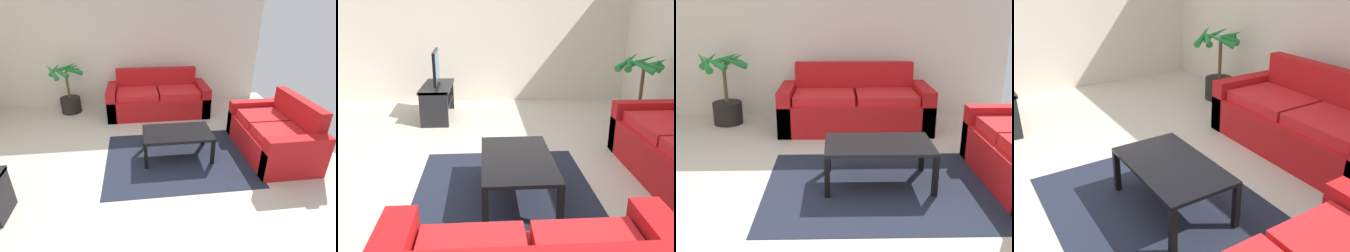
# 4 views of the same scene
# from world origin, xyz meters

# --- Properties ---
(ground_plane) EXTENTS (6.60, 6.60, 0.00)m
(ground_plane) POSITION_xyz_m (0.00, 0.00, 0.00)
(ground_plane) COLOR beige
(wall_back) EXTENTS (6.00, 0.06, 2.70)m
(wall_back) POSITION_xyz_m (0.00, 3.00, 1.35)
(wall_back) COLOR beige
(wall_back) RESTS_ON ground
(couch_main) EXTENTS (2.08, 0.90, 0.90)m
(couch_main) POSITION_xyz_m (0.60, 2.28, 0.30)
(couch_main) COLOR red
(couch_main) RESTS_ON ground
(coffee_table) EXTENTS (1.04, 0.62, 0.42)m
(coffee_table) POSITION_xyz_m (0.75, 0.53, 0.37)
(coffee_table) COLOR black
(coffee_table) RESTS_ON ground
(area_rug) EXTENTS (2.20, 1.70, 0.01)m
(area_rug) POSITION_xyz_m (0.75, 0.43, 0.00)
(area_rug) COLOR #1E2333
(area_rug) RESTS_ON ground
(potted_palm) EXTENTS (0.78, 0.72, 1.09)m
(potted_palm) POSITION_xyz_m (-1.27, 2.54, 0.44)
(potted_palm) COLOR black
(potted_palm) RESTS_ON ground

